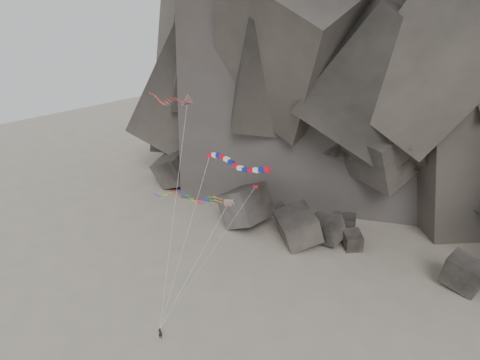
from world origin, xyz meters
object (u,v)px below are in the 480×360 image
Objects in this scene: kite_flyer at (160,332)px; banner_kite at (236,165)px; parafoil_kite at (187,196)px; pennant_kite at (228,227)px; delta_kite at (165,99)px.

banner_kite reaches higher than kite_flyer.
kite_flyer is 17.90m from parafoil_kite.
banner_kite is at bearing -60.14° from pennant_kite.
parafoil_kite is at bearing -0.23° from delta_kite.
parafoil_kite is 0.85× the size of pennant_kite.
kite_flyer is 0.11× the size of parafoil_kite.
pennant_kite reaches higher than parafoil_kite.
pennant_kite is (13.09, -3.82, -12.63)m from delta_kite.
delta_kite is 1.44× the size of pennant_kite.
pennant_kite reaches higher than kite_flyer.
parafoil_kite is (4.74, -1.68, -11.63)m from delta_kite.
pennant_kite is at bearing 3.07° from delta_kite.
parafoil_kite is at bearing 136.28° from pennant_kite.
kite_flyer is at bearing -177.70° from pennant_kite.
pennant_kite is at bearing -159.66° from kite_flyer.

